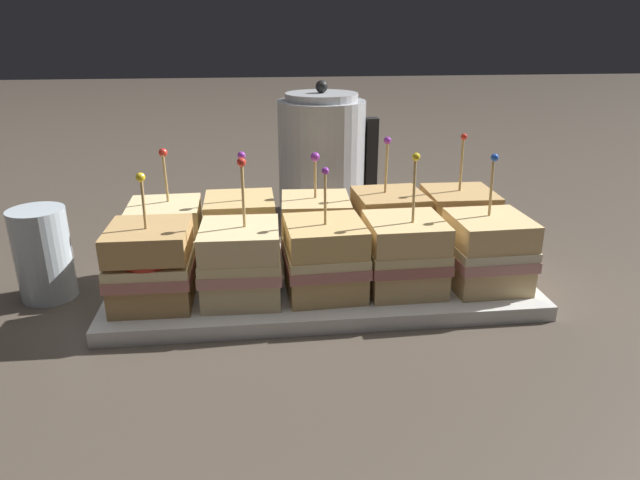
{
  "coord_description": "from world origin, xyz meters",
  "views": [
    {
      "loc": [
        -0.07,
        -0.65,
        0.32
      ],
      "look_at": [
        0.0,
        0.0,
        0.07
      ],
      "focal_mm": 32.0,
      "sensor_mm": 36.0,
      "label": 1
    }
  ],
  "objects_px": {
    "sandwich_front_far_left": "(151,265)",
    "sandwich_back_center": "(316,229)",
    "sandwich_front_right": "(404,254)",
    "kettle_steel": "(322,157)",
    "sandwich_back_far_left": "(167,236)",
    "sandwich_back_right": "(389,226)",
    "serving_platter": "(320,282)",
    "drinking_glass": "(43,254)",
    "sandwich_back_far_right": "(458,224)",
    "sandwich_back_left": "(241,231)",
    "sandwich_front_left": "(241,262)",
    "sandwich_front_far_right": "(487,251)",
    "sandwich_front_center": "(326,258)"
  },
  "relations": [
    {
      "from": "sandwich_front_far_left",
      "to": "sandwich_back_center",
      "type": "relative_size",
      "value": 1.04
    },
    {
      "from": "sandwich_front_right",
      "to": "kettle_steel",
      "type": "distance_m",
      "value": 0.35
    },
    {
      "from": "sandwich_back_far_left",
      "to": "sandwich_back_right",
      "type": "bearing_deg",
      "value": 0.01
    },
    {
      "from": "sandwich_front_far_left",
      "to": "sandwich_back_right",
      "type": "xyz_separation_m",
      "value": [
        0.29,
        0.1,
        0.0
      ]
    },
    {
      "from": "serving_platter",
      "to": "sandwich_front_right",
      "type": "height_order",
      "value": "sandwich_front_right"
    },
    {
      "from": "sandwich_front_right",
      "to": "sandwich_back_right",
      "type": "distance_m",
      "value": 0.1
    },
    {
      "from": "sandwich_back_far_left",
      "to": "drinking_glass",
      "type": "xyz_separation_m",
      "value": [
        -0.14,
        -0.03,
        -0.01
      ]
    },
    {
      "from": "serving_platter",
      "to": "sandwich_back_far_right",
      "type": "bearing_deg",
      "value": 13.76
    },
    {
      "from": "sandwich_front_right",
      "to": "drinking_glass",
      "type": "distance_m",
      "value": 0.43
    },
    {
      "from": "sandwich_back_far_right",
      "to": "sandwich_back_left",
      "type": "bearing_deg",
      "value": 179.59
    },
    {
      "from": "sandwich_back_center",
      "to": "sandwich_back_right",
      "type": "relative_size",
      "value": 0.89
    },
    {
      "from": "sandwich_front_right",
      "to": "sandwich_back_center",
      "type": "xyz_separation_m",
      "value": [
        -0.09,
        0.1,
        0.0
      ]
    },
    {
      "from": "sandwich_front_right",
      "to": "drinking_glass",
      "type": "bearing_deg",
      "value": 171.67
    },
    {
      "from": "sandwich_front_left",
      "to": "sandwich_front_far_right",
      "type": "bearing_deg",
      "value": 0.07
    },
    {
      "from": "sandwich_back_center",
      "to": "sandwich_front_far_left",
      "type": "bearing_deg",
      "value": -152.86
    },
    {
      "from": "sandwich_back_left",
      "to": "sandwich_back_center",
      "type": "distance_m",
      "value": 0.1
    },
    {
      "from": "sandwich_back_far_left",
      "to": "serving_platter",
      "type": "bearing_deg",
      "value": -14.04
    },
    {
      "from": "sandwich_front_right",
      "to": "sandwich_front_center",
      "type": "bearing_deg",
      "value": -179.44
    },
    {
      "from": "serving_platter",
      "to": "sandwich_front_right",
      "type": "bearing_deg",
      "value": -26.67
    },
    {
      "from": "sandwich_back_left",
      "to": "kettle_steel",
      "type": "height_order",
      "value": "kettle_steel"
    },
    {
      "from": "sandwich_front_far_left",
      "to": "kettle_steel",
      "type": "height_order",
      "value": "kettle_steel"
    },
    {
      "from": "sandwich_front_left",
      "to": "sandwich_back_far_left",
      "type": "distance_m",
      "value": 0.14
    },
    {
      "from": "sandwich_back_far_left",
      "to": "sandwich_front_far_left",
      "type": "bearing_deg",
      "value": -91.97
    },
    {
      "from": "serving_platter",
      "to": "sandwich_front_left",
      "type": "relative_size",
      "value": 3.11
    },
    {
      "from": "sandwich_front_center",
      "to": "sandwich_back_left",
      "type": "relative_size",
      "value": 1.0
    },
    {
      "from": "sandwich_back_far_left",
      "to": "sandwich_back_right",
      "type": "relative_size",
      "value": 0.95
    },
    {
      "from": "sandwich_front_right",
      "to": "kettle_steel",
      "type": "bearing_deg",
      "value": 99.47
    },
    {
      "from": "sandwich_back_center",
      "to": "sandwich_back_far_right",
      "type": "distance_m",
      "value": 0.19
    },
    {
      "from": "sandwich_back_far_left",
      "to": "sandwich_back_center",
      "type": "xyz_separation_m",
      "value": [
        0.19,
        0.0,
        0.0
      ]
    },
    {
      "from": "sandwich_back_right",
      "to": "sandwich_front_right",
      "type": "bearing_deg",
      "value": -91.91
    },
    {
      "from": "sandwich_front_far_left",
      "to": "sandwich_back_far_left",
      "type": "xyz_separation_m",
      "value": [
        0.0,
        0.1,
        -0.0
      ]
    },
    {
      "from": "sandwich_front_left",
      "to": "sandwich_back_left",
      "type": "height_order",
      "value": "sandwich_front_left"
    },
    {
      "from": "serving_platter",
      "to": "drinking_glass",
      "type": "xyz_separation_m",
      "value": [
        -0.33,
        0.02,
        0.05
      ]
    },
    {
      "from": "sandwich_back_far_left",
      "to": "drinking_glass",
      "type": "bearing_deg",
      "value": -166.93
    },
    {
      "from": "sandwich_back_left",
      "to": "sandwich_front_right",
      "type": "bearing_deg",
      "value": -26.69
    },
    {
      "from": "serving_platter",
      "to": "drinking_glass",
      "type": "relative_size",
      "value": 4.53
    },
    {
      "from": "sandwich_back_far_right",
      "to": "kettle_steel",
      "type": "relative_size",
      "value": 0.72
    },
    {
      "from": "sandwich_front_right",
      "to": "sandwich_back_right",
      "type": "height_order",
      "value": "sandwich_front_right"
    },
    {
      "from": "serving_platter",
      "to": "sandwich_back_right",
      "type": "relative_size",
      "value": 3.12
    },
    {
      "from": "sandwich_back_center",
      "to": "sandwich_back_right",
      "type": "distance_m",
      "value": 0.1
    },
    {
      "from": "sandwich_front_right",
      "to": "sandwich_back_right",
      "type": "relative_size",
      "value": 1.01
    },
    {
      "from": "sandwich_front_center",
      "to": "sandwich_back_center",
      "type": "xyz_separation_m",
      "value": [
        -0.0,
        0.1,
        0.0
      ]
    },
    {
      "from": "sandwich_back_right",
      "to": "sandwich_back_center",
      "type": "bearing_deg",
      "value": 178.98
    },
    {
      "from": "sandwich_back_right",
      "to": "drinking_glass",
      "type": "bearing_deg",
      "value": -175.64
    },
    {
      "from": "sandwich_front_center",
      "to": "sandwich_back_right",
      "type": "bearing_deg",
      "value": 45.14
    },
    {
      "from": "sandwich_back_far_right",
      "to": "kettle_steel",
      "type": "distance_m",
      "value": 0.29
    },
    {
      "from": "sandwich_front_far_left",
      "to": "drinking_glass",
      "type": "distance_m",
      "value": 0.15
    },
    {
      "from": "sandwich_front_right",
      "to": "sandwich_back_far_right",
      "type": "height_order",
      "value": "same"
    },
    {
      "from": "sandwich_back_center",
      "to": "kettle_steel",
      "type": "xyz_separation_m",
      "value": [
        0.04,
        0.24,
        0.04
      ]
    },
    {
      "from": "kettle_steel",
      "to": "sandwich_back_center",
      "type": "bearing_deg",
      "value": -98.7
    }
  ]
}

